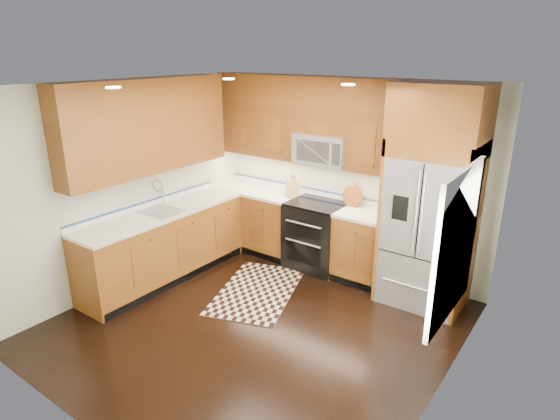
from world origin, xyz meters
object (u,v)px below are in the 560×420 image
Objects in this scene: range at (316,235)px; knife_block at (293,188)px; refrigerator at (431,199)px; utensil_crock at (355,197)px; rug at (257,291)px.

range is 3.00× the size of knife_block.
utensil_crock is (-1.11, 0.30, -0.26)m from refrigerator.
refrigerator is 1.18m from utensil_crock.
refrigerator reaches higher than rug.
range is at bearing -8.36° from knife_block.
utensil_crock is at bearing 30.68° from range.
knife_block is at bearing 177.05° from refrigerator.
rug is 1.56m from knife_block.
range is 1.18m from rug.
range is 1.76m from refrigerator.
rug is (-0.21, -1.06, -0.46)m from range.
range is 0.64× the size of rug.
rug is at bearing -101.31° from range.
utensil_crock is at bearing 164.92° from refrigerator.
knife_block is (-0.44, 0.06, 0.60)m from range.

